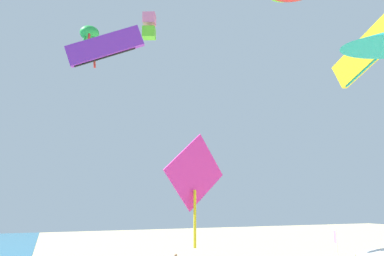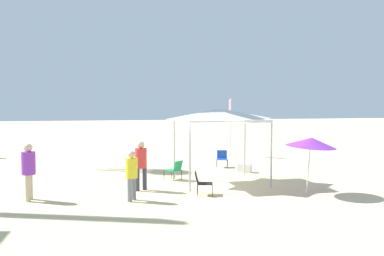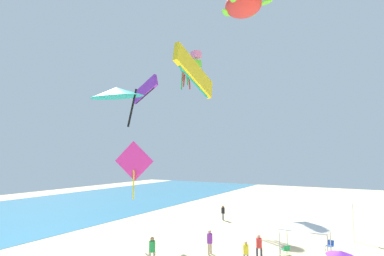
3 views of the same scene
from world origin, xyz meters
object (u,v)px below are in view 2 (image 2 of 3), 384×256
(person_watching_sky, at_px, (29,167))
(canopy_tent, at_px, (220,115))
(folding_chair_near_cooler, at_px, (222,158))
(cooler_box, at_px, (245,168))
(folding_chair_facing_ocean, at_px, (202,181))
(banner_flag, at_px, (230,121))
(person_beachcomber, at_px, (141,161))
(person_kite_handler, at_px, (132,171))
(beach_umbrella, at_px, (311,142))
(folding_chair_right_of_tent, at_px, (175,169))

(person_watching_sky, bearing_deg, canopy_tent, -71.34)
(folding_chair_near_cooler, bearing_deg, cooler_box, -58.36)
(folding_chair_facing_ocean, xyz_separation_m, person_watching_sky, (0.31, 5.76, 0.64))
(canopy_tent, height_order, folding_chair_facing_ocean, canopy_tent)
(canopy_tent, distance_m, folding_chair_near_cooler, 4.81)
(banner_flag, relative_size, person_beachcomber, 1.91)
(person_watching_sky, bearing_deg, banner_flag, -40.52)
(person_watching_sky, distance_m, person_kite_handler, 3.40)
(canopy_tent, bearing_deg, folding_chair_facing_ocean, 149.42)
(folding_chair_near_cooler, relative_size, person_beachcomber, 0.45)
(beach_umbrella, xyz_separation_m, person_watching_sky, (1.00, 9.52, -0.73))
(canopy_tent, bearing_deg, banner_flag, -19.40)
(beach_umbrella, xyz_separation_m, folding_chair_near_cooler, (6.89, 1.29, -1.36))
(folding_chair_near_cooler, distance_m, cooler_box, 1.91)
(canopy_tent, height_order, person_beachcomber, canopy_tent)
(folding_chair_facing_ocean, bearing_deg, folding_chair_near_cooler, -7.64)
(canopy_tent, relative_size, banner_flag, 0.96)
(person_watching_sky, bearing_deg, folding_chair_right_of_tent, -58.42)
(folding_chair_facing_ocean, relative_size, cooler_box, 1.10)
(canopy_tent, bearing_deg, person_beachcomber, 105.31)
(beach_umbrella, xyz_separation_m, banner_flag, (10.96, -0.35, 0.25))
(folding_chair_near_cooler, distance_m, banner_flag, 4.68)
(folding_chair_facing_ocean, relative_size, folding_chair_near_cooler, 1.00)
(person_kite_handler, bearing_deg, person_watching_sky, 109.34)
(folding_chair_near_cooler, xyz_separation_m, person_kite_handler, (-6.63, 4.93, 0.50))
(folding_chair_right_of_tent, relative_size, person_beachcomber, 0.45)
(beach_umbrella, relative_size, person_beachcomber, 1.15)
(beach_umbrella, distance_m, person_watching_sky, 9.60)
(folding_chair_facing_ocean, relative_size, person_watching_sky, 0.43)
(folding_chair_right_of_tent, height_order, person_watching_sky, person_watching_sky)
(beach_umbrella, bearing_deg, folding_chair_near_cooler, 10.59)
(beach_umbrella, relative_size, person_kite_handler, 1.26)
(folding_chair_near_cooler, height_order, banner_flag, banner_flag)
(folding_chair_facing_ocean, relative_size, folding_chair_right_of_tent, 1.00)
(person_kite_handler, bearing_deg, banner_flag, 0.52)
(person_beachcomber, bearing_deg, folding_chair_near_cooler, 17.97)
(cooler_box, relative_size, person_kite_handler, 0.45)
(folding_chair_facing_ocean, xyz_separation_m, cooler_box, (4.40, -3.06, -0.27))
(cooler_box, xyz_separation_m, banner_flag, (5.87, -1.06, 1.89))
(folding_chair_facing_ocean, xyz_separation_m, folding_chair_right_of_tent, (3.07, 0.42, 0.00))
(canopy_tent, relative_size, person_beachcomber, 1.83)
(beach_umbrella, relative_size, folding_chair_near_cooler, 2.56)
(cooler_box, relative_size, person_watching_sky, 0.39)
(folding_chair_near_cooler, bearing_deg, person_beachcomber, -118.23)
(folding_chair_right_of_tent, xyz_separation_m, person_watching_sky, (-2.76, 5.34, 0.64))
(banner_flag, bearing_deg, folding_chair_near_cooler, 158.05)
(canopy_tent, xyz_separation_m, banner_flag, (8.16, -2.87, -0.61))
(canopy_tent, xyz_separation_m, folding_chair_near_cooler, (4.08, -1.23, -2.23))
(folding_chair_near_cooler, relative_size, person_watching_sky, 0.43)
(canopy_tent, xyz_separation_m, person_kite_handler, (-2.55, 3.70, -1.73))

